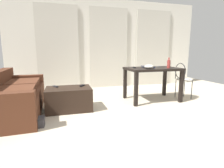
% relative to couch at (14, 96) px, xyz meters
% --- Properties ---
extents(ground_plane, '(7.85, 7.85, 0.00)m').
position_rel_couch_xyz_m(ground_plane, '(2.31, -0.04, -0.30)').
color(ground_plane, beige).
extents(wall_back, '(5.95, 0.10, 2.68)m').
position_rel_couch_xyz_m(wall_back, '(2.31, 2.00, 1.04)').
color(wall_back, silver).
rests_on(wall_back, ground).
extents(curtains, '(4.23, 0.03, 2.43)m').
position_rel_couch_xyz_m(curtains, '(2.31, 1.92, 0.91)').
color(curtains, beige).
rests_on(curtains, ground).
extents(couch, '(0.93, 2.12, 0.75)m').
position_rel_couch_xyz_m(couch, '(0.00, 0.00, 0.00)').
color(couch, '#4C2819').
rests_on(couch, ground).
extents(coffee_table, '(0.84, 0.59, 0.44)m').
position_rel_couch_xyz_m(coffee_table, '(0.97, -0.13, -0.08)').
color(coffee_table, black).
rests_on(coffee_table, ground).
extents(craft_table, '(1.17, 0.77, 0.76)m').
position_rel_couch_xyz_m(craft_table, '(2.85, 0.08, 0.34)').
color(craft_table, black).
rests_on(craft_table, ground).
extents(wire_chair, '(0.37, 0.37, 0.85)m').
position_rel_couch_xyz_m(wire_chair, '(3.61, 0.03, 0.23)').
color(wire_chair, silver).
rests_on(wire_chair, ground).
extents(bottle_near, '(0.07, 0.07, 0.23)m').
position_rel_couch_xyz_m(bottle_near, '(3.13, -0.11, 0.55)').
color(bottle_near, '#99332D').
rests_on(bottle_near, craft_table).
extents(bowl, '(0.19, 0.19, 0.09)m').
position_rel_couch_xyz_m(bowl, '(2.65, -0.14, 0.50)').
color(bowl, beige).
rests_on(bowl, craft_table).
extents(book_stack, '(0.24, 0.29, 0.04)m').
position_rel_couch_xyz_m(book_stack, '(2.77, 0.15, 0.48)').
color(book_stack, '#33519E').
rests_on(book_stack, craft_table).
extents(tv_remote_on_table, '(0.08, 0.17, 0.02)m').
position_rel_couch_xyz_m(tv_remote_on_table, '(2.43, 0.14, 0.47)').
color(tv_remote_on_table, black).
rests_on(tv_remote_on_table, craft_table).
extents(scissors, '(0.11, 0.06, 0.00)m').
position_rel_couch_xyz_m(scissors, '(3.06, 0.21, 0.46)').
color(scissors, '#9EA0A5').
rests_on(scissors, craft_table).
extents(tv_remote_primary, '(0.11, 0.15, 0.02)m').
position_rel_couch_xyz_m(tv_remote_primary, '(0.74, 0.02, 0.15)').
color(tv_remote_primary, '#232326').
rests_on(tv_remote_primary, coffee_table).
extents(tv_remote_secondary, '(0.12, 0.16, 0.02)m').
position_rel_couch_xyz_m(tv_remote_secondary, '(1.25, -0.03, 0.15)').
color(tv_remote_secondary, black).
rests_on(tv_remote_secondary, coffee_table).
extents(shoebox, '(0.34, 0.19, 0.14)m').
position_rel_couch_xyz_m(shoebox, '(0.42, -0.81, -0.23)').
color(shoebox, '#38383D').
rests_on(shoebox, ground).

